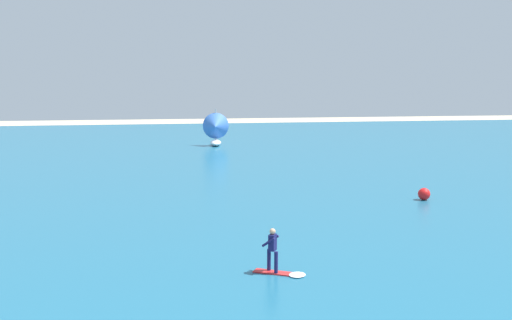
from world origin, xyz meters
The scene contains 4 objects.
ocean centered at (0.00, 50.90, 0.05)m, with size 160.00×90.00×0.10m, color #1E607F.
kitesurfer centered at (0.51, 15.25, 0.70)m, with size 1.96×1.50×1.67m.
sailboat_near_shore centered at (3.66, 60.27, 1.92)m, with size 3.00×3.48×3.97m.
marker_buoy centered at (12.08, 27.52, 0.46)m, with size 0.72×0.72×0.72m, color red.
Camera 1 is at (-4.31, -6.43, 7.12)m, focal length 43.99 mm.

